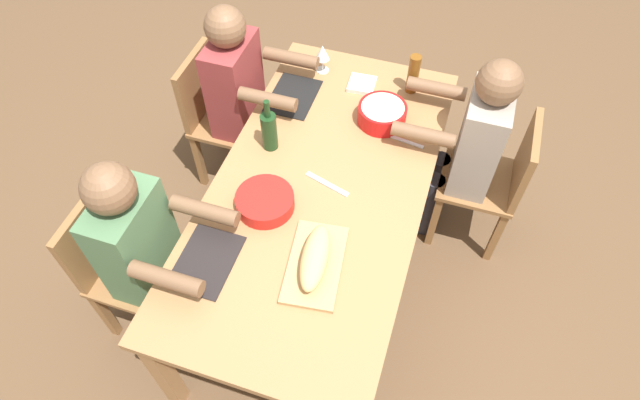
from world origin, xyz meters
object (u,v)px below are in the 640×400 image
serving_bowl_pasta (382,113)px  wine_glass (323,53)px  dining_table (320,196)px  beer_bottle (413,74)px  chair_far_right (217,112)px  bread_loaf (315,257)px  serving_bowl_greens (265,201)px  napkin_stack (363,84)px  chair_far_left (123,262)px  diner_far_right (242,91)px  diner_far_left (146,248)px  diner_near_right (470,142)px  cutting_board (315,264)px  wine_bottle (269,130)px  chair_near_right (496,178)px

serving_bowl_pasta → wine_glass: (0.28, 0.41, 0.06)m
dining_table → beer_bottle: bearing=-18.4°
chair_far_right → bread_loaf: bearing=-135.8°
serving_bowl_greens → napkin_stack: serving_bowl_greens is taller
chair_far_right → serving_bowl_greens: chair_far_right is taller
dining_table → serving_bowl_greens: (-0.19, 0.19, 0.12)m
beer_bottle → chair_far_left: bearing=140.8°
diner_far_right → beer_bottle: bearing=-74.8°
diner_far_left → diner_near_right: (1.06, -1.24, 0.00)m
cutting_board → diner_far_left: bearing=99.4°
wine_glass → napkin_stack: (-0.06, -0.24, -0.10)m
serving_bowl_pasta → napkin_stack: 0.28m
cutting_board → wine_bottle: bearing=36.3°
serving_bowl_pasta → beer_bottle: beer_bottle is taller
chair_near_right → serving_bowl_pasta: (-0.04, 0.64, 0.31)m
chair_far_left → chair_far_right: same height
wine_glass → napkin_stack: wine_glass is taller
chair_far_left → bread_loaf: same height
diner_far_left → chair_near_right: size_ratio=1.41×
bread_loaf → diner_near_right: bearing=-28.3°
chair_near_right → napkin_stack: bearing=76.5°
bread_loaf → napkin_stack: size_ratio=2.29×
chair_near_right → wine_glass: wine_glass is taller
chair_far_left → napkin_stack: (1.26, -0.81, 0.27)m
wine_bottle → diner_far_left: bearing=155.6°
diner_near_right → beer_bottle: bearing=56.7°
diner_near_right → cutting_board: 1.07m
dining_table → chair_near_right: chair_near_right is taller
diner_near_right → diner_far_left: bearing=130.6°
cutting_board → wine_bottle: size_ratio=1.38×
serving_bowl_pasta → wine_glass: 0.50m
bread_loaf → diner_far_left: bearing=99.4°
dining_table → wine_bottle: 0.39m
beer_bottle → serving_bowl_greens: bearing=154.8°
cutting_board → wine_glass: wine_glass is taller
chair_far_right → wine_bottle: size_ratio=2.93×
diner_far_right → serving_bowl_pasta: 0.79m
chair_far_left → beer_bottle: bearing=-39.2°
diner_far_left → bread_loaf: bearing=-80.6°
dining_table → wine_bottle: (0.16, 0.31, 0.19)m
napkin_stack → wine_glass: bearing=77.2°
chair_far_left → wine_glass: wine_glass is taller
wine_bottle → diner_far_right: bearing=40.3°
chair_far_left → serving_bowl_greens: bearing=-60.7°
dining_table → serving_bowl_greens: bearing=134.3°
chair_far_right → diner_far_right: 0.28m
chair_near_right → beer_bottle: 0.70m
serving_bowl_greens → beer_bottle: bearing=-25.2°
serving_bowl_pasta → bread_loaf: size_ratio=0.76×
serving_bowl_greens → bread_loaf: bread_loaf is taller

